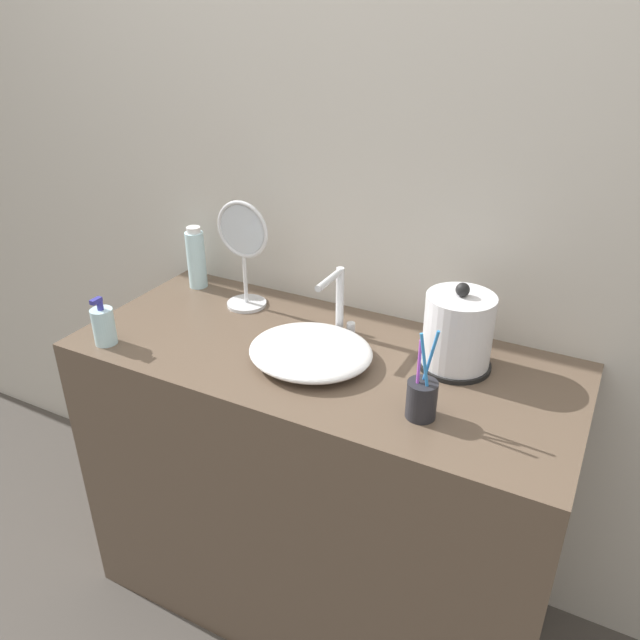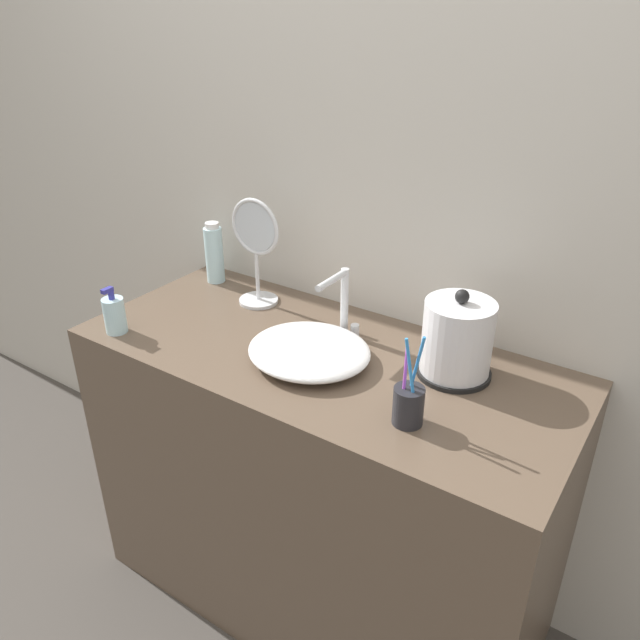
% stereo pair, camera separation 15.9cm
% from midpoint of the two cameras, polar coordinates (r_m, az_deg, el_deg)
% --- Properties ---
extents(wall_back, '(6.00, 0.04, 2.60)m').
position_cam_midpoint_polar(wall_back, '(1.74, 2.25, 12.81)').
color(wall_back, beige).
rests_on(wall_back, ground_plane).
extents(vanity_counter, '(1.33, 0.58, 0.91)m').
position_cam_midpoint_polar(vanity_counter, '(1.91, -2.41, -14.97)').
color(vanity_counter, brown).
rests_on(vanity_counter, ground_plane).
extents(sink_basin, '(0.32, 0.29, 0.06)m').
position_cam_midpoint_polar(sink_basin, '(1.59, -3.72, -2.94)').
color(sink_basin, white).
rests_on(sink_basin, vanity_counter).
extents(faucet, '(0.06, 0.14, 0.20)m').
position_cam_midpoint_polar(faucet, '(1.67, -0.99, 1.77)').
color(faucet, silver).
rests_on(faucet, vanity_counter).
extents(electric_kettle, '(0.18, 0.18, 0.23)m').
position_cam_midpoint_polar(electric_kettle, '(1.56, 9.65, -1.33)').
color(electric_kettle, black).
rests_on(electric_kettle, vanity_counter).
extents(toothbrush_cup, '(0.07, 0.07, 0.22)m').
position_cam_midpoint_polar(toothbrush_cup, '(1.39, 6.04, -7.20)').
color(toothbrush_cup, '#232328').
rests_on(toothbrush_cup, vanity_counter).
extents(lotion_bottle, '(0.06, 0.06, 0.14)m').
position_cam_midpoint_polar(lotion_bottle, '(1.79, -21.62, -0.56)').
color(lotion_bottle, silver).
rests_on(lotion_bottle, vanity_counter).
extents(shampoo_bottle, '(0.06, 0.06, 0.20)m').
position_cam_midpoint_polar(shampoo_bottle, '(2.04, -13.48, 5.46)').
color(shampoo_bottle, silver).
rests_on(shampoo_bottle, vanity_counter).
extents(vanity_mirror, '(0.17, 0.12, 0.33)m').
position_cam_midpoint_polar(vanity_mirror, '(1.84, -9.48, 6.30)').
color(vanity_mirror, silver).
rests_on(vanity_mirror, vanity_counter).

